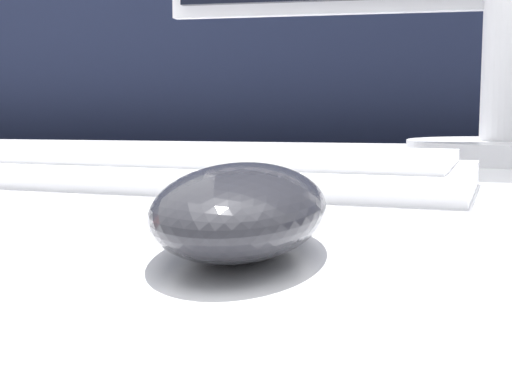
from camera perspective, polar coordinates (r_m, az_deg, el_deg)
partition_panel at (r=1.22m, az=12.17°, el=-5.43°), size 5.00×0.03×1.01m
computer_mouse_near at (r=0.26m, az=-1.76°, el=-1.29°), size 0.07×0.13×0.03m
keyboard at (r=0.50m, az=-8.48°, el=2.06°), size 0.44×0.19×0.02m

